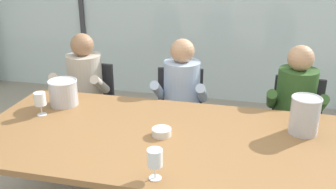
% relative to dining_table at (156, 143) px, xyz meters
% --- Properties ---
extents(ground, '(14.00, 14.00, 0.00)m').
position_rel_dining_table_xyz_m(ground, '(0.00, 1.00, -0.71)').
color(ground, '#9E9384').
extents(window_glass_panel, '(7.61, 0.03, 2.60)m').
position_rel_dining_table_xyz_m(window_glass_panel, '(0.00, 2.62, 0.59)').
color(window_glass_panel, silver).
rests_on(window_glass_panel, ground).
extents(dining_table, '(2.41, 1.19, 0.77)m').
position_rel_dining_table_xyz_m(dining_table, '(0.00, 0.00, 0.00)').
color(dining_table, olive).
rests_on(dining_table, ground).
extents(chair_near_curtain, '(0.45, 0.45, 0.88)m').
position_rel_dining_table_xyz_m(chair_near_curtain, '(-0.93, 0.98, -0.20)').
color(chair_near_curtain, '#232328').
rests_on(chair_near_curtain, ground).
extents(chair_left_of_center, '(0.49, 0.49, 0.88)m').
position_rel_dining_table_xyz_m(chair_left_of_center, '(-0.05, 1.01, -0.20)').
color(chair_left_of_center, '#232328').
rests_on(chair_left_of_center, ground).
extents(chair_center, '(0.48, 0.48, 0.88)m').
position_rel_dining_table_xyz_m(chair_center, '(0.98, 0.99, -0.20)').
color(chair_center, '#232328').
rests_on(chair_center, ground).
extents(person_beige_jumper, '(0.48, 0.62, 1.20)m').
position_rel_dining_table_xyz_m(person_beige_jumper, '(-0.93, 0.87, -0.03)').
color(person_beige_jumper, '#B7AD9E').
rests_on(person_beige_jumper, ground).
extents(person_pale_blue_shirt, '(0.47, 0.62, 1.20)m').
position_rel_dining_table_xyz_m(person_pale_blue_shirt, '(-0.01, 0.87, -0.03)').
color(person_pale_blue_shirt, '#9EB2D1').
rests_on(person_pale_blue_shirt, ground).
extents(person_olive_shirt, '(0.48, 0.62, 1.20)m').
position_rel_dining_table_xyz_m(person_olive_shirt, '(0.95, 0.87, -0.03)').
color(person_olive_shirt, '#2D5123').
rests_on(person_olive_shirt, ground).
extents(ice_bucket_primary, '(0.20, 0.20, 0.25)m').
position_rel_dining_table_xyz_m(ice_bucket_primary, '(0.94, 0.25, 0.19)').
color(ice_bucket_primary, '#B7B7BC').
rests_on(ice_bucket_primary, dining_table).
extents(ice_bucket_secondary, '(0.22, 0.22, 0.20)m').
position_rel_dining_table_xyz_m(ice_bucket_secondary, '(-0.83, 0.33, 0.17)').
color(ice_bucket_secondary, '#B7B7BC').
rests_on(ice_bucket_secondary, dining_table).
extents(tasting_bowl, '(0.13, 0.13, 0.05)m').
position_rel_dining_table_xyz_m(tasting_bowl, '(0.04, -0.00, 0.09)').
color(tasting_bowl, silver).
rests_on(tasting_bowl, dining_table).
extents(wine_glass_by_left_taster, '(0.08, 0.08, 0.17)m').
position_rel_dining_table_xyz_m(wine_glass_by_left_taster, '(-0.90, 0.11, 0.18)').
color(wine_glass_by_left_taster, silver).
rests_on(wine_glass_by_left_taster, dining_table).
extents(wine_glass_near_bucket, '(0.08, 0.08, 0.17)m').
position_rel_dining_table_xyz_m(wine_glass_near_bucket, '(0.12, -0.48, 0.18)').
color(wine_glass_near_bucket, silver).
rests_on(wine_glass_near_bucket, dining_table).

